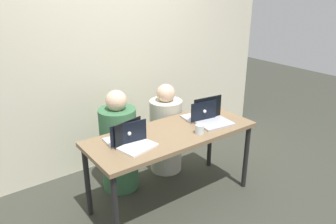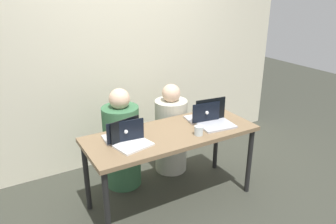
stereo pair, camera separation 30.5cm
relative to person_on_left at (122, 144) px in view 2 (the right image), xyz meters
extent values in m
plane|color=#35372E|center=(0.30, -0.52, -0.48)|extent=(12.00, 12.00, 0.00)
cube|color=beige|center=(0.30, 0.60, 0.85)|extent=(4.50, 0.10, 2.67)
cube|color=#7D6346|center=(0.30, -0.52, 0.25)|extent=(1.63, 0.65, 0.04)
cylinder|color=black|center=(-0.46, -0.79, -0.13)|extent=(0.05, 0.05, 0.71)
cylinder|color=black|center=(1.07, -0.79, -0.13)|extent=(0.05, 0.05, 0.71)
cylinder|color=black|center=(-0.46, -0.24, -0.13)|extent=(0.05, 0.05, 0.71)
cylinder|color=black|center=(1.07, -0.24, -0.13)|extent=(0.05, 0.05, 0.71)
cylinder|color=#366742|center=(0.00, 0.00, -0.04)|extent=(0.40, 0.40, 0.89)
sphere|color=beige|center=(0.00, 0.00, 0.50)|extent=(0.21, 0.21, 0.21)
cylinder|color=#B9B7A6|center=(0.60, 0.00, -0.06)|extent=(0.42, 0.42, 0.85)
sphere|color=beige|center=(0.60, 0.00, 0.46)|extent=(0.20, 0.20, 0.20)
cube|color=#B1B3BB|center=(0.75, -0.62, 0.28)|extent=(0.35, 0.28, 0.02)
cube|color=black|center=(0.76, -0.49, 0.40)|extent=(0.33, 0.05, 0.22)
sphere|color=white|center=(0.77, -0.48, 0.40)|extent=(0.04, 0.04, 0.04)
cube|color=#B7B4BB|center=(0.72, -0.39, 0.28)|extent=(0.32, 0.25, 0.02)
cube|color=black|center=(0.71, -0.50, 0.39)|extent=(0.30, 0.05, 0.19)
sphere|color=white|center=(0.71, -0.51, 0.39)|extent=(0.03, 0.03, 0.03)
cube|color=silver|center=(-0.13, -0.60, 0.28)|extent=(0.33, 0.27, 0.02)
cube|color=black|center=(-0.15, -0.49, 0.39)|extent=(0.29, 0.07, 0.20)
sphere|color=white|center=(-0.15, -0.48, 0.39)|extent=(0.04, 0.04, 0.04)
cube|color=#B2B1B5|center=(-0.15, -0.40, 0.28)|extent=(0.35, 0.23, 0.02)
cube|color=black|center=(-0.16, -0.51, 0.38)|extent=(0.33, 0.04, 0.19)
sphere|color=white|center=(-0.16, -0.52, 0.38)|extent=(0.03, 0.03, 0.03)
cylinder|color=silver|center=(0.49, -0.69, 0.32)|extent=(0.08, 0.08, 0.09)
cylinder|color=silver|center=(0.49, -0.69, 0.30)|extent=(0.07, 0.07, 0.05)
camera|label=1|loc=(-1.38, -2.74, 1.57)|focal=35.00mm
camera|label=2|loc=(-1.12, -2.91, 1.57)|focal=35.00mm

